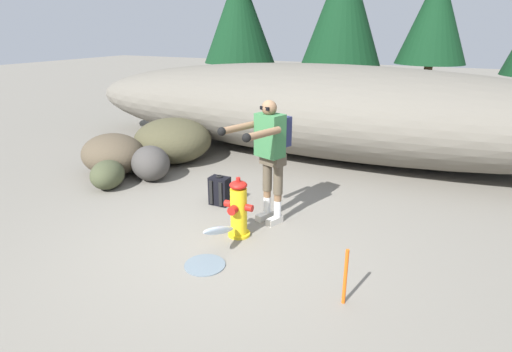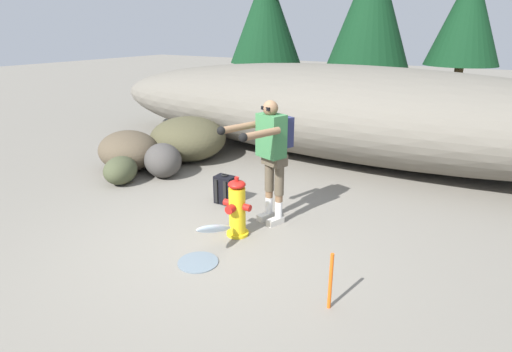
{
  "view_description": "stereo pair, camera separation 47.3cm",
  "coord_description": "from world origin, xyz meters",
  "px_view_note": "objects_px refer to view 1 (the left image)",
  "views": [
    {
      "loc": [
        2.46,
        -3.98,
        2.58
      ],
      "look_at": [
        0.19,
        0.57,
        0.75
      ],
      "focal_mm": 28.99,
      "sensor_mm": 36.0,
      "label": 1
    },
    {
      "loc": [
        2.87,
        -3.75,
        2.58
      ],
      "look_at": [
        0.19,
        0.57,
        0.75
      ],
      "focal_mm": 28.99,
      "sensor_mm": 36.0,
      "label": 2
    }
  ],
  "objects_px": {
    "boulder_mid": "(113,154)",
    "utility_worker": "(270,147)",
    "spare_backpack": "(220,191)",
    "boulder_outlier": "(151,163)",
    "survey_stake": "(345,277)",
    "boulder_large": "(173,140)",
    "boulder_small": "(108,175)",
    "fire_hydrant": "(239,209)"
  },
  "relations": [
    {
      "from": "utility_worker",
      "to": "boulder_large",
      "type": "xyz_separation_m",
      "value": [
        -2.91,
        1.66,
        -0.65
      ]
    },
    {
      "from": "survey_stake",
      "to": "boulder_outlier",
      "type": "bearing_deg",
      "value": 154.29
    },
    {
      "from": "boulder_small",
      "to": "boulder_mid",
      "type": "bearing_deg",
      "value": 126.94
    },
    {
      "from": "utility_worker",
      "to": "survey_stake",
      "type": "distance_m",
      "value": 2.11
    },
    {
      "from": "fire_hydrant",
      "to": "boulder_outlier",
      "type": "xyz_separation_m",
      "value": [
        -2.42,
        1.16,
        -0.06
      ]
    },
    {
      "from": "boulder_mid",
      "to": "utility_worker",
      "type": "bearing_deg",
      "value": -9.65
    },
    {
      "from": "boulder_large",
      "to": "survey_stake",
      "type": "bearing_deg",
      "value": -34.68
    },
    {
      "from": "boulder_large",
      "to": "boulder_mid",
      "type": "relative_size",
      "value": 1.24
    },
    {
      "from": "utility_worker",
      "to": "spare_backpack",
      "type": "height_order",
      "value": "utility_worker"
    },
    {
      "from": "fire_hydrant",
      "to": "survey_stake",
      "type": "height_order",
      "value": "fire_hydrant"
    },
    {
      "from": "spare_backpack",
      "to": "boulder_mid",
      "type": "relative_size",
      "value": 0.38
    },
    {
      "from": "boulder_large",
      "to": "boulder_small",
      "type": "height_order",
      "value": "boulder_large"
    },
    {
      "from": "utility_worker",
      "to": "boulder_small",
      "type": "bearing_deg",
      "value": -71.05
    },
    {
      "from": "utility_worker",
      "to": "fire_hydrant",
      "type": "bearing_deg",
      "value": 0.13
    },
    {
      "from": "fire_hydrant",
      "to": "boulder_mid",
      "type": "distance_m",
      "value": 3.48
    },
    {
      "from": "boulder_large",
      "to": "boulder_outlier",
      "type": "height_order",
      "value": "boulder_large"
    },
    {
      "from": "boulder_mid",
      "to": "fire_hydrant",
      "type": "bearing_deg",
      "value": -19.23
    },
    {
      "from": "survey_stake",
      "to": "boulder_small",
      "type": "bearing_deg",
      "value": 163.67
    },
    {
      "from": "fire_hydrant",
      "to": "boulder_large",
      "type": "relative_size",
      "value": 0.52
    },
    {
      "from": "boulder_large",
      "to": "survey_stake",
      "type": "distance_m",
      "value": 5.27
    },
    {
      "from": "utility_worker",
      "to": "boulder_outlier",
      "type": "xyz_separation_m",
      "value": [
        -2.6,
        0.6,
        -0.78
      ]
    },
    {
      "from": "utility_worker",
      "to": "boulder_large",
      "type": "height_order",
      "value": "utility_worker"
    },
    {
      "from": "boulder_small",
      "to": "utility_worker",
      "type": "bearing_deg",
      "value": 0.78
    },
    {
      "from": "spare_backpack",
      "to": "boulder_large",
      "type": "height_order",
      "value": "boulder_large"
    },
    {
      "from": "boulder_mid",
      "to": "boulder_outlier",
      "type": "relative_size",
      "value": 1.64
    },
    {
      "from": "utility_worker",
      "to": "boulder_mid",
      "type": "bearing_deg",
      "value": -81.49
    },
    {
      "from": "utility_worker",
      "to": "boulder_small",
      "type": "xyz_separation_m",
      "value": [
        -2.99,
        -0.04,
        -0.85
      ]
    },
    {
      "from": "boulder_mid",
      "to": "survey_stake",
      "type": "bearing_deg",
      "value": -21.47
    },
    {
      "from": "spare_backpack",
      "to": "boulder_small",
      "type": "distance_m",
      "value": 2.07
    },
    {
      "from": "spare_backpack",
      "to": "boulder_outlier",
      "type": "height_order",
      "value": "boulder_outlier"
    },
    {
      "from": "spare_backpack",
      "to": "survey_stake",
      "type": "height_order",
      "value": "survey_stake"
    },
    {
      "from": "spare_backpack",
      "to": "boulder_mid",
      "type": "height_order",
      "value": "boulder_mid"
    },
    {
      "from": "fire_hydrant",
      "to": "boulder_outlier",
      "type": "height_order",
      "value": "fire_hydrant"
    },
    {
      "from": "boulder_outlier",
      "to": "survey_stake",
      "type": "bearing_deg",
      "value": -25.71
    },
    {
      "from": "utility_worker",
      "to": "boulder_mid",
      "type": "distance_m",
      "value": 3.59
    },
    {
      "from": "boulder_large",
      "to": "boulder_mid",
      "type": "height_order",
      "value": "boulder_large"
    },
    {
      "from": "boulder_large",
      "to": "survey_stake",
      "type": "height_order",
      "value": "boulder_large"
    },
    {
      "from": "boulder_small",
      "to": "fire_hydrant",
      "type": "bearing_deg",
      "value": -10.39
    },
    {
      "from": "boulder_large",
      "to": "boulder_outlier",
      "type": "bearing_deg",
      "value": -73.83
    },
    {
      "from": "utility_worker",
      "to": "spare_backpack",
      "type": "bearing_deg",
      "value": -85.11
    },
    {
      "from": "boulder_outlier",
      "to": "survey_stake",
      "type": "distance_m",
      "value": 4.47
    },
    {
      "from": "utility_worker",
      "to": "boulder_outlier",
      "type": "relative_size",
      "value": 2.25
    }
  ]
}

